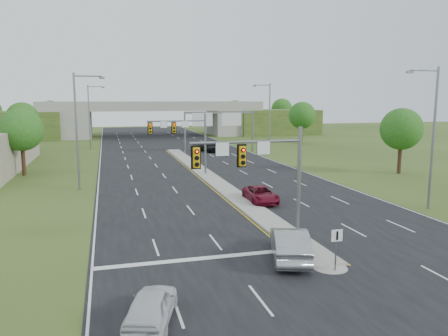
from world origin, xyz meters
TOP-DOWN VIEW (x-y plane):
  - ground at (0.00, 0.00)m, footprint 240.00×240.00m
  - road at (0.00, 35.00)m, footprint 24.00×160.00m
  - median at (0.00, 23.00)m, footprint 2.00×54.00m
  - median_nose at (0.00, -4.00)m, footprint 2.00×2.00m
  - lane_markings at (-0.60, 28.91)m, footprint 23.72×160.00m
  - signal_mast_near at (-2.26, -0.07)m, footprint 6.62×0.60m
  - signal_mast_far at (-2.26, 24.93)m, footprint 6.62×0.60m
  - keep_right_sign at (0.00, -4.53)m, footprint 0.60×0.13m
  - sign_gantry at (6.68, 44.92)m, footprint 11.58×0.44m
  - overpass at (0.00, 80.00)m, footprint 80.00×14.00m
  - lightpole_l_mid at (-13.30, 20.00)m, footprint 2.85×0.25m
  - lightpole_l_far at (-13.30, 55.00)m, footprint 2.85×0.25m
  - lightpole_r_near at (13.30, 5.00)m, footprint 2.85×0.25m
  - lightpole_r_far at (13.30, 40.00)m, footprint 2.85×0.25m
  - tree_l_near at (-20.00, 30.00)m, footprint 4.80×4.80m
  - tree_l_mid at (-24.00, 55.00)m, footprint 5.20×5.20m
  - tree_r_near at (22.00, 20.00)m, footprint 4.80×4.80m
  - tree_r_mid at (26.00, 55.00)m, footprint 5.20×5.20m
  - tree_back_b at (-24.00, 94.00)m, footprint 5.60×5.60m
  - tree_back_c at (24.00, 94.00)m, footprint 5.60×5.60m
  - tree_back_d at (38.00, 94.00)m, footprint 6.00×6.00m
  - car_white at (-9.42, -7.25)m, footprint 2.75×4.33m
  - car_silver at (-1.50, -2.25)m, footprint 3.27×5.48m
  - car_far_a at (1.50, 10.60)m, footprint 2.36×4.81m
  - car_far_c at (5.56, 46.67)m, footprint 2.97×5.32m

SIDE VIEW (x-z plane):
  - ground at x=0.00m, z-range 0.00..0.00m
  - road at x=0.00m, z-range 0.00..0.02m
  - lane_markings at x=-0.60m, z-range 0.02..0.03m
  - median at x=0.00m, z-range 0.02..0.18m
  - median_nose at x=0.00m, z-range 0.02..0.18m
  - car_far_a at x=1.50m, z-range 0.02..1.34m
  - car_white at x=-9.42m, z-range 0.02..1.39m
  - car_silver at x=-1.50m, z-range 0.02..1.73m
  - car_far_c at x=5.56m, z-range 0.02..1.73m
  - keep_right_sign at x=0.00m, z-range 0.42..2.62m
  - overpass at x=0.00m, z-range -0.50..7.60m
  - signal_mast_near at x=-2.26m, z-range 1.23..8.23m
  - signal_mast_far at x=-2.26m, z-range 1.23..8.23m
  - tree_l_near at x=-20.00m, z-range 1.38..8.98m
  - tree_r_near at x=22.00m, z-range 1.38..8.98m
  - sign_gantry at x=6.68m, z-range 1.90..8.58m
  - tree_l_mid at x=-24.00m, z-range 1.44..9.57m
  - tree_r_mid at x=26.00m, z-range 1.44..9.57m
  - tree_back_b at x=-24.00m, z-range 1.35..9.67m
  - tree_back_c at x=24.00m, z-range 1.35..9.67m
  - tree_back_d at x=38.00m, z-range 1.41..10.26m
  - lightpole_l_mid at x=-13.30m, z-range 0.60..11.60m
  - lightpole_l_far at x=-13.30m, z-range 0.60..11.60m
  - lightpole_r_near at x=13.30m, z-range 0.60..11.60m
  - lightpole_r_far at x=13.30m, z-range 0.60..11.60m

